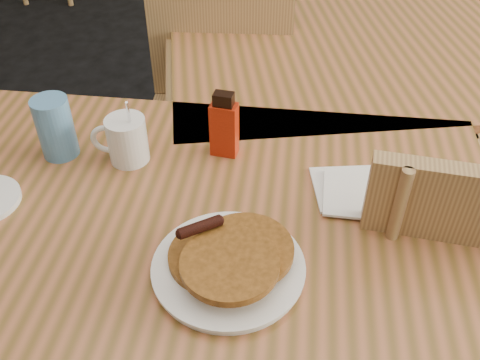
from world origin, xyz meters
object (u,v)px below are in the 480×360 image
main_table (198,229)px  pancake_plate (229,262)px  chair_main_far (219,83)px  chair_neighbor_far (350,21)px  coffee_mug (126,139)px  syrup_bottle (224,126)px  chair_neighbor_near (433,270)px  blue_tumbler (55,128)px  neighbor_table (390,55)px

main_table → pancake_plate: size_ratio=4.84×
chair_main_far → chair_neighbor_far: chair_main_far is taller
coffee_mug → chair_neighbor_far: bearing=79.7°
chair_main_far → syrup_bottle: 0.58m
main_table → pancake_plate: bearing=-62.3°
chair_neighbor_near → coffee_mug: size_ratio=5.53×
syrup_bottle → blue_tumbler: bearing=-165.4°
pancake_plate → blue_tumbler: size_ratio=1.93×
syrup_bottle → blue_tumbler: size_ratio=1.10×
syrup_bottle → blue_tumbler: (-0.37, -0.02, -0.00)m
chair_main_far → chair_neighbor_near: (0.55, -0.69, -0.07)m
pancake_plate → chair_neighbor_near: bearing=23.8°
neighbor_table → chair_neighbor_far: chair_neighbor_far is taller
neighbor_table → coffee_mug: (-0.69, -0.61, 0.09)m
blue_tumbler → chair_neighbor_near: bearing=-8.5°
main_table → syrup_bottle: size_ratio=8.48×
chair_neighbor_far → pancake_plate: chair_neighbor_far is taller
coffee_mug → blue_tumbler: bearing=-168.3°
neighbor_table → syrup_bottle: 0.75m
main_table → chair_main_far: (-0.02, 0.74, -0.09)m
main_table → neighbor_table: same height
main_table → chair_neighbor_far: chair_neighbor_far is taller
syrup_bottle → chair_neighbor_near: bearing=-6.0°
neighbor_table → chair_neighbor_near: bearing=-89.0°
main_table → chair_neighbor_far: 1.60m
main_table → chair_neighbor_near: bearing=6.0°
neighbor_table → blue_tumbler: (-0.85, -0.60, 0.11)m
chair_neighbor_far → coffee_mug: (-0.67, -1.33, 0.30)m
main_table → chair_main_far: size_ratio=1.28×
chair_neighbor_near → syrup_bottle: (-0.49, 0.15, 0.28)m
blue_tumbler → neighbor_table: bearing=35.3°
neighbor_table → pancake_plate: (-0.44, -0.93, 0.06)m
coffee_mug → chair_main_far: bearing=91.3°
main_table → neighbor_table: bearing=56.7°
chair_main_far → pancake_plate: (0.10, -0.89, 0.16)m
chair_main_far → chair_neighbor_far: size_ratio=1.21×
coffee_mug → syrup_bottle: 0.22m
neighbor_table → chair_main_far: (-0.54, -0.04, -0.09)m
syrup_bottle → pancake_plate: bearing=-73.2°
blue_tumbler → syrup_bottle: bearing=3.4°
chair_neighbor_near → coffee_mug: (-0.70, 0.12, 0.26)m
coffee_mug → pancake_plate: bearing=-35.6°
neighbor_table → syrup_bottle: syrup_bottle is taller
chair_neighbor_near → coffee_mug: coffee_mug is taller
coffee_mug → blue_tumbler: size_ratio=1.17×
chair_neighbor_far → syrup_bottle: bearing=-115.5°
chair_neighbor_near → neighbor_table: bearing=101.3°
neighbor_table → chair_main_far: size_ratio=1.48×
neighbor_table → syrup_bottle: bearing=-129.4°
chair_neighbor_far → blue_tumbler: size_ratio=6.04×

